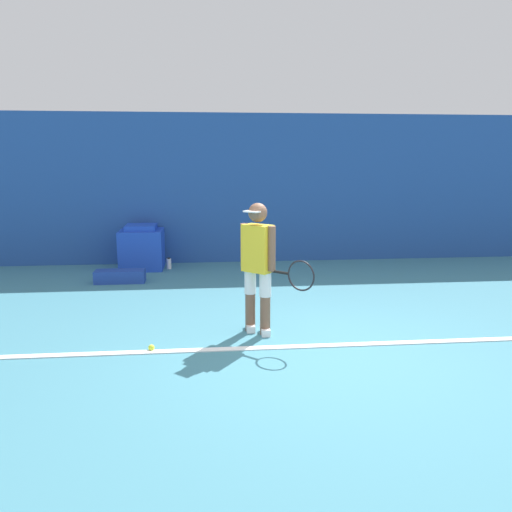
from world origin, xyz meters
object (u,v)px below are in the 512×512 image
Objects in this scene: water_bottle at (169,264)px; covered_chair at (142,248)px; tennis_player at (259,263)px; equipment_bag at (120,276)px; tennis_ball at (151,348)px.

covered_chair is at bearing 168.15° from water_bottle.
tennis_player is 1.87× the size of equipment_bag.
water_bottle is (0.73, 0.99, -0.00)m from equipment_bag.
water_bottle is at bearing 53.54° from equipment_bag.
tennis_player is 3.96m from water_bottle.
water_bottle is (-1.32, 3.66, -0.75)m from tennis_player.
covered_chair is (-1.82, 3.76, -0.45)m from tennis_player.
tennis_player is 3.44m from equipment_bag.
tennis_player reaches higher than covered_chair.
equipment_bag is at bearing -102.14° from covered_chair.
water_bottle is (0.50, -0.10, -0.29)m from covered_chair.
tennis_ball is 0.08× the size of equipment_bag.
covered_chair is at bearing 98.18° from tennis_ball.
tennis_ball is 4.12m from water_bottle.
tennis_ball is 3.24m from equipment_bag.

